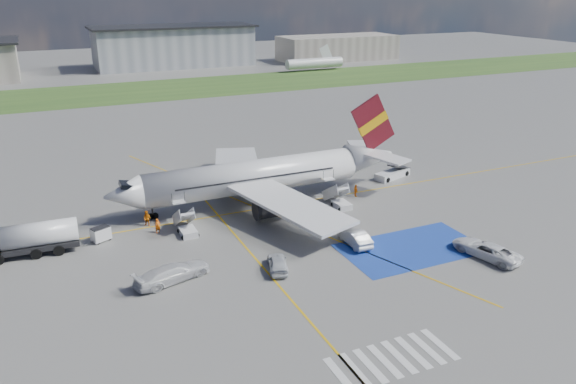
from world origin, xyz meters
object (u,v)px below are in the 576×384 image
object	(u,v)px
airliner	(264,175)
car_silver_a	(278,263)
belt_loader	(393,174)
van_white_b	(172,270)
car_silver_b	(355,237)
gpu_cart	(101,235)
van_white_a	(486,247)
fuel_tanker	(28,242)

from	to	relation	value
airliner	car_silver_a	distance (m)	17.68
belt_loader	van_white_b	bearing A→B (deg)	-173.02
van_white_b	car_silver_b	bearing A→B (deg)	-106.68
belt_loader	gpu_cart	bearing A→B (deg)	168.86
van_white_b	gpu_cart	bearing A→B (deg)	7.26
gpu_cart	van_white_a	distance (m)	38.51
van_white_a	van_white_b	size ratio (longest dim) A/B	0.99
car_silver_b	van_white_a	xyz separation A→B (m)	(10.16, -7.62, 0.20)
car_silver_b	fuel_tanker	bearing A→B (deg)	-18.95
belt_loader	airliner	bearing A→B (deg)	165.39
van_white_b	van_white_a	bearing A→B (deg)	-121.22
van_white_a	van_white_b	distance (m)	29.77
car_silver_a	van_white_a	bearing A→B (deg)	-179.78
gpu_cart	belt_loader	bearing A→B (deg)	-17.75
fuel_tanker	car_silver_b	bearing A→B (deg)	-17.34
fuel_tanker	car_silver_a	size ratio (longest dim) A/B	2.28
car_silver_b	van_white_b	xyz separation A→B (m)	(-18.55, 0.26, 0.26)
van_white_a	airliner	bearing A→B (deg)	-71.93
gpu_cart	van_white_b	bearing A→B (deg)	-91.21
car_silver_a	car_silver_b	world-z (taller)	car_silver_b
airliner	van_white_b	bearing A→B (deg)	-135.29
van_white_a	fuel_tanker	bearing A→B (deg)	-38.65
fuel_tanker	car_silver_b	world-z (taller)	fuel_tanker
gpu_cart	car_silver_a	world-z (taller)	gpu_cart
gpu_cart	car_silver_a	xyz separation A→B (m)	(14.06, -13.19, 0.02)
car_silver_a	van_white_b	distance (m)	9.52
belt_loader	car_silver_b	xyz separation A→B (m)	(-15.44, -15.90, 0.34)
gpu_cart	belt_loader	world-z (taller)	belt_loader
airliner	car_silver_b	distance (m)	15.55
belt_loader	van_white_a	world-z (taller)	van_white_a
fuel_tanker	car_silver_a	xyz separation A→B (m)	(20.86, -12.79, -0.64)
fuel_tanker	van_white_a	size ratio (longest dim) A/B	1.82
car_silver_a	van_white_b	world-z (taller)	van_white_b
belt_loader	car_silver_b	bearing A→B (deg)	-151.89
car_silver_b	van_white_a	world-z (taller)	van_white_a
van_white_b	fuel_tanker	bearing A→B (deg)	31.19
fuel_tanker	car_silver_b	distance (m)	32.07
gpu_cart	car_silver_b	distance (m)	25.96
belt_loader	car_silver_a	xyz separation A→B (m)	(-24.69, -17.66, 0.27)
airliner	van_white_b	size ratio (longest dim) A/B	6.90
fuel_tanker	van_white_a	distance (m)	44.38
fuel_tanker	van_white_b	bearing A→B (deg)	-40.17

